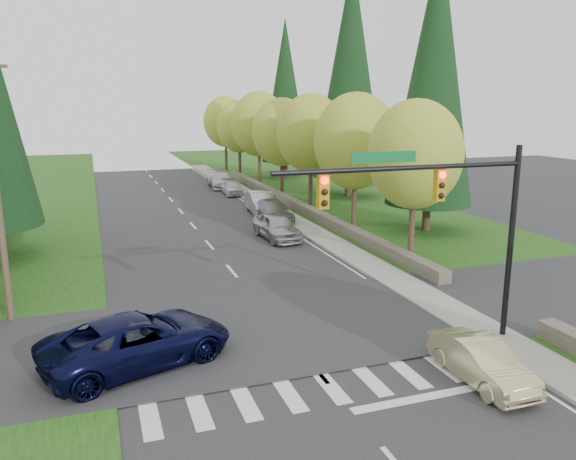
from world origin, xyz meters
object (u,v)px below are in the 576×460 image
parked_car_b (273,211)px  parked_car_e (221,179)px  sedan_champagne (481,361)px  parked_car_d (232,188)px  parked_car_a (277,226)px  suv_navy (138,340)px  parked_car_c (261,203)px

parked_car_b → parked_car_e: parked_car_e is taller
sedan_champagne → parked_car_b: (1.22, 24.14, 0.08)m
parked_car_b → parked_car_d: (0.00, 12.08, -0.07)m
sedan_champagne → parked_car_a: (-0.18, 18.99, 0.15)m
suv_navy → parked_car_d: bearing=-37.9°
sedan_champagne → parked_car_a: parked_car_a is taller
sedan_champagne → parked_car_c: parked_car_c is taller
suv_navy → parked_car_a: size_ratio=1.29×
suv_navy → parked_car_e: bearing=-35.7°
suv_navy → parked_car_e: (10.78, 36.43, -0.05)m
parked_car_d → parked_car_e: size_ratio=0.71×
parked_car_a → parked_car_c: (1.40, 8.05, 0.03)m
parked_car_a → parked_car_b: size_ratio=0.93×
parked_car_b → parked_car_e: bearing=92.1°
parked_car_a → parked_car_d: (1.40, 17.23, -0.14)m
parked_car_c → parked_car_e: size_ratio=0.92×
parked_car_c → parked_car_d: 9.19m
parked_car_d → suv_navy: bearing=-106.0°
parked_car_b → parked_car_d: parked_car_b is taller
sedan_champagne → suv_navy: bearing=155.5°
suv_navy → parked_car_a: 17.27m
parked_car_b → suv_navy: bearing=-116.7°
suv_navy → parked_car_d: 33.52m
parked_car_c → parked_car_d: parked_car_c is taller
parked_car_a → parked_car_e: (1.40, 21.93, -0.01)m
sedan_champagne → parked_car_d: parked_car_d is taller
parked_car_c → parked_car_e: bearing=94.5°
parked_car_d → parked_car_a: bearing=-91.9°
parked_car_e → parked_car_a: bearing=-89.7°
parked_car_c → parked_car_e: parked_car_c is taller
parked_car_d → sedan_champagne: bearing=-89.2°
suv_navy → parked_car_c: (10.78, 22.56, -0.01)m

